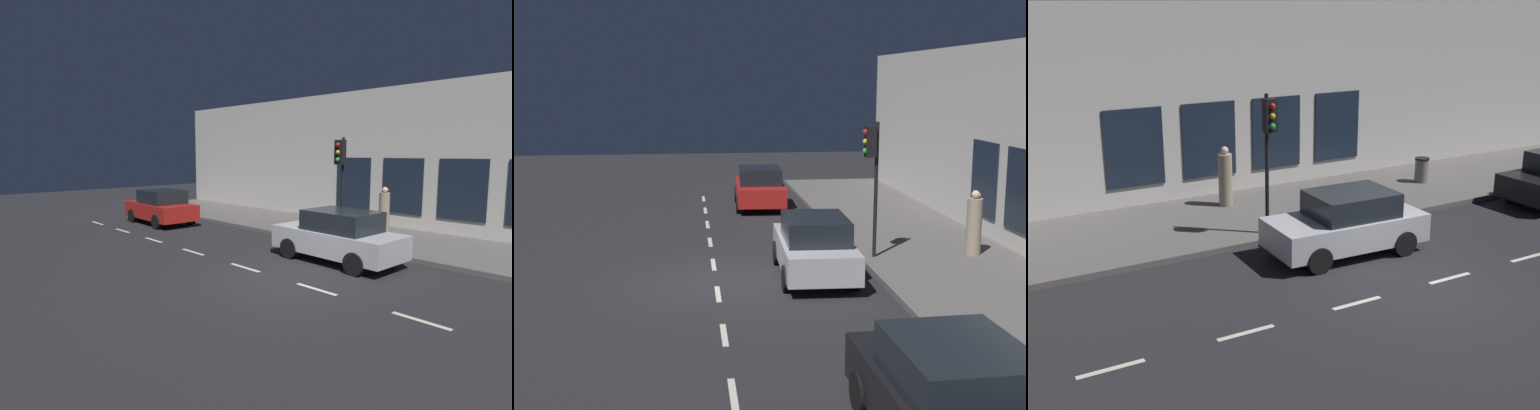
# 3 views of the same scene
# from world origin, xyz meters

# --- Properties ---
(ground_plane) EXTENTS (60.00, 60.00, 0.00)m
(ground_plane) POSITION_xyz_m (0.00, 0.00, 0.00)
(ground_plane) COLOR #232326
(sidewalk) EXTENTS (4.50, 32.00, 0.15)m
(sidewalk) POSITION_xyz_m (6.25, 0.00, 0.07)
(sidewalk) COLOR #5B5654
(sidewalk) RESTS_ON ground
(building_facade) EXTENTS (0.65, 32.00, 6.06)m
(building_facade) POSITION_xyz_m (8.80, 0.00, 3.02)
(building_facade) COLOR beige
(building_facade) RESTS_ON ground
(lane_centre_line) EXTENTS (0.12, 27.20, 0.01)m
(lane_centre_line) POSITION_xyz_m (0.00, -1.00, 0.00)
(lane_centre_line) COLOR beige
(lane_centre_line) RESTS_ON ground
(traffic_light) EXTENTS (0.45, 0.32, 3.69)m
(traffic_light) POSITION_xyz_m (4.26, 1.36, 2.89)
(traffic_light) COLOR black
(traffic_light) RESTS_ON sidewalk
(parked_car_2) EXTENTS (1.97, 4.00, 1.58)m
(parked_car_2) POSITION_xyz_m (2.50, 0.14, 0.79)
(parked_car_2) COLOR #B7B7BC
(parked_car_2) RESTS_ON ground
(pedestrian_0) EXTENTS (0.58, 0.58, 1.80)m
(pedestrian_0) POSITION_xyz_m (7.19, 1.27, 0.97)
(pedestrian_0) COLOR gray
(pedestrian_0) RESTS_ON sidewalk
(trash_bin) EXTENTS (0.48, 0.48, 0.83)m
(trash_bin) POSITION_xyz_m (6.33, -5.62, 0.57)
(trash_bin) COLOR slate
(trash_bin) RESTS_ON sidewalk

